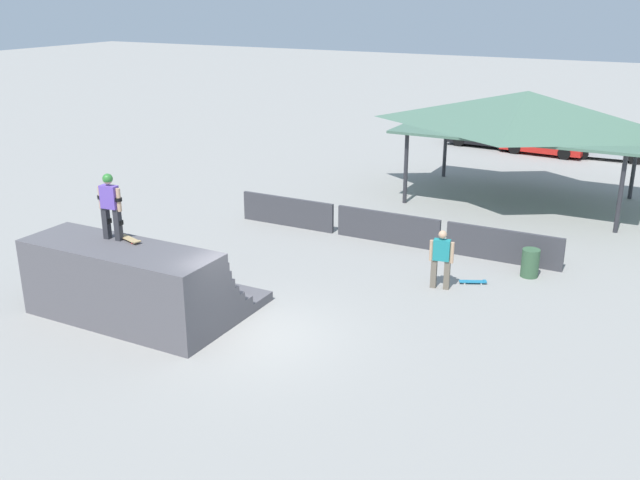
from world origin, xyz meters
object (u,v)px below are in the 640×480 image
bystander_walking (441,256)px  skateboard_on_ground (474,282)px  skateboard_on_deck (130,239)px  parked_car_silver (610,147)px  skater_on_deck (110,202)px  trash_bin (530,263)px  parked_car_red (543,142)px  parked_car_black (485,135)px

bystander_walking → skateboard_on_ground: size_ratio=2.18×
skateboard_on_deck → parked_car_silver: bearing=89.5°
skater_on_deck → parked_car_silver: (9.10, 25.38, -2.42)m
bystander_walking → trash_bin: size_ratio=2.04×
skateboard_on_deck → parked_car_red: skateboard_on_deck is taller
trash_bin → parked_car_black: parked_car_black is taller
trash_bin → parked_car_black: size_ratio=0.21×
skateboard_on_ground → bystander_walking: bearing=-160.0°
parked_car_black → parked_car_red: 3.25m
skater_on_deck → trash_bin: skater_on_deck is taller
parked_car_silver → parked_car_red: bearing=-174.0°
skateboard_on_ground → skater_on_deck: bearing=-166.5°
bystander_walking → skateboard_on_deck: bearing=30.8°
skater_on_deck → skateboard_on_ground: size_ratio=2.17×
parked_car_silver → skater_on_deck: bearing=-111.8°
skateboard_on_deck → parked_car_black: size_ratio=0.21×
skater_on_deck → parked_car_black: skater_on_deck is taller
bystander_walking → trash_bin: (2.07, 2.09, -0.54)m
skateboard_on_deck → skateboard_on_ground: size_ratio=1.07×
bystander_walking → parked_car_red: (-1.05, 19.47, -0.36)m
parked_car_red → skater_on_deck: bearing=-99.0°
bystander_walking → skateboard_on_ground: (0.77, 0.78, -0.91)m
skateboard_on_ground → parked_car_silver: parked_car_silver is taller
bystander_walking → trash_bin: bearing=-143.6°
skateboard_on_ground → trash_bin: bearing=19.9°
bystander_walking → parked_car_black: size_ratio=0.42×
bystander_walking → parked_car_silver: size_ratio=0.42×
bystander_walking → skateboard_on_ground: bystander_walking is taller
parked_car_black → parked_car_silver: same height
skateboard_on_deck → trash_bin: 11.47m
parked_car_black → skateboard_on_deck: bearing=-91.3°
skater_on_deck → parked_car_silver: bearing=65.6°
bystander_walking → parked_car_silver: bearing=-105.0°
parked_car_black → parked_car_red: same height
skater_on_deck → parked_car_silver: size_ratio=0.42×
skater_on_deck → skateboard_on_ground: skater_on_deck is taller
parked_car_black → parked_car_red: size_ratio=0.97×
skateboard_on_deck → trash_bin: size_ratio=1.00×
bystander_walking → parked_car_silver: (2.14, 19.92, -0.36)m
skater_on_deck → skateboard_on_ground: bearing=34.2°
skateboard_on_deck → bystander_walking: (6.48, 5.38, -1.12)m
skater_on_deck → parked_car_black: (2.71, 25.49, -2.42)m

